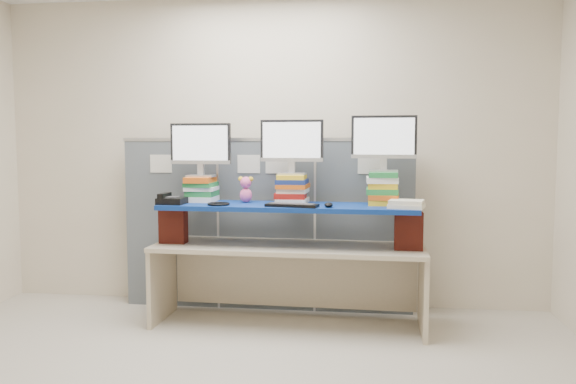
# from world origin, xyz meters

# --- Properties ---
(room) EXTENTS (5.00, 4.00, 2.80)m
(room) POSITION_xyz_m (0.00, 0.00, 1.40)
(room) COLOR beige
(room) RESTS_ON ground
(cubicle_partition) EXTENTS (2.60, 0.06, 1.53)m
(cubicle_partition) POSITION_xyz_m (-0.00, 1.78, 0.77)
(cubicle_partition) COLOR #515860
(cubicle_partition) RESTS_ON ground
(desk) EXTENTS (2.20, 0.70, 0.66)m
(desk) POSITION_xyz_m (0.25, 1.34, 0.53)
(desk) COLOR #C7B598
(desk) RESTS_ON ground
(brick_pier_left) EXTENTS (0.22, 0.12, 0.29)m
(brick_pier_left) POSITION_xyz_m (-0.70, 1.32, 0.81)
(brick_pier_left) COLOR maroon
(brick_pier_left) RESTS_ON desk
(brick_pier_right) EXTENTS (0.22, 0.12, 0.29)m
(brick_pier_right) POSITION_xyz_m (1.20, 1.27, 0.81)
(brick_pier_right) COLOR maroon
(brick_pier_right) RESTS_ON desk
(blue_board) EXTENTS (2.07, 0.57, 0.04)m
(blue_board) POSITION_xyz_m (0.25, 1.34, 0.97)
(blue_board) COLOR navy
(blue_board) RESTS_ON brick_pier_left
(book_stack_left) EXTENTS (0.25, 0.30, 0.21)m
(book_stack_left) POSITION_xyz_m (-0.50, 1.49, 1.10)
(book_stack_left) COLOR white
(book_stack_left) RESTS_ON blue_board
(book_stack_center) EXTENTS (0.27, 0.31, 0.23)m
(book_stack_center) POSITION_xyz_m (0.27, 1.47, 1.11)
(book_stack_center) COLOR white
(book_stack_center) RESTS_ON blue_board
(book_stack_right) EXTENTS (0.27, 0.32, 0.26)m
(book_stack_right) POSITION_xyz_m (1.00, 1.44, 1.12)
(book_stack_right) COLOR yellow
(book_stack_right) RESTS_ON blue_board
(monitor_left) EXTENTS (0.51, 0.15, 0.45)m
(monitor_left) POSITION_xyz_m (-0.51, 1.49, 1.46)
(monitor_left) COLOR #B3B4B9
(monitor_left) RESTS_ON book_stack_left
(monitor_center) EXTENTS (0.51, 0.15, 0.45)m
(monitor_center) POSITION_xyz_m (0.27, 1.46, 1.48)
(monitor_center) COLOR #B3B4B9
(monitor_center) RESTS_ON book_stack_center
(monitor_right) EXTENTS (0.51, 0.15, 0.45)m
(monitor_right) POSITION_xyz_m (1.00, 1.44, 1.51)
(monitor_right) COLOR #B3B4B9
(monitor_right) RESTS_ON book_stack_right
(keyboard) EXTENTS (0.42, 0.20, 0.03)m
(keyboard) POSITION_xyz_m (0.30, 1.18, 1.01)
(keyboard) COLOR black
(keyboard) RESTS_ON blue_board
(mouse) EXTENTS (0.09, 0.13, 0.04)m
(mouse) POSITION_xyz_m (0.58, 1.19, 1.01)
(mouse) COLOR black
(mouse) RESTS_ON blue_board
(desk_phone) EXTENTS (0.22, 0.20, 0.09)m
(desk_phone) POSITION_xyz_m (-0.69, 1.25, 1.03)
(desk_phone) COLOR black
(desk_phone) RESTS_ON blue_board
(headset) EXTENTS (0.22, 0.22, 0.02)m
(headset) POSITION_xyz_m (-0.29, 1.22, 1.00)
(headset) COLOR black
(headset) RESTS_ON blue_board
(plush_toy) EXTENTS (0.13, 0.09, 0.21)m
(plush_toy) POSITION_xyz_m (-0.12, 1.45, 1.10)
(plush_toy) COLOR pink
(plush_toy) RESTS_ON blue_board
(binder_stack) EXTENTS (0.29, 0.25, 0.06)m
(binder_stack) POSITION_xyz_m (1.17, 1.21, 1.02)
(binder_stack) COLOR #F2EBCE
(binder_stack) RESTS_ON blue_board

